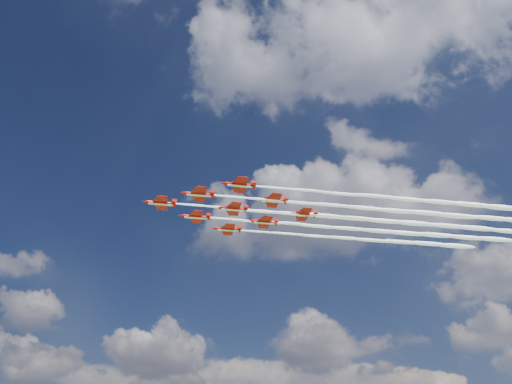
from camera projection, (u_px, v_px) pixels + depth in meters
jet_lead at (305, 214)px, 154.67m from camera, size 84.38×48.29×2.55m
jet_row2_port at (346, 206)px, 150.16m from camera, size 84.38×48.29×2.55m
jet_row2_starb at (332, 227)px, 162.26m from camera, size 84.38×48.29×2.55m
jet_row3_port at (390, 198)px, 145.65m from camera, size 84.38×48.29×2.55m
jet_row3_centre at (372, 220)px, 157.75m from camera, size 84.38×48.29×2.55m
jet_row3_starb at (357, 239)px, 169.84m from camera, size 84.38×48.29×2.55m
jet_row4_port at (414, 212)px, 153.24m from camera, size 84.38×48.29×2.55m
jet_row4_starb at (396, 232)px, 165.33m from camera, size 84.38×48.29×2.55m
jet_tail at (436, 225)px, 160.82m from camera, size 84.38×48.29×2.55m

